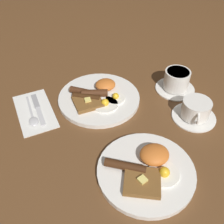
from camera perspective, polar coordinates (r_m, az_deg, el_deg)
ground_plane at (r=0.91m, az=-2.82°, el=2.63°), size 3.00×3.00×0.00m
breakfast_plate_near at (r=0.90m, az=-2.95°, el=3.27°), size 0.28×0.28×0.05m
breakfast_plate_far at (r=0.70m, az=7.59°, el=-12.29°), size 0.26×0.26×0.05m
teacup_near at (r=0.96m, az=13.84°, el=6.52°), size 0.14×0.14×0.08m
teacup_far at (r=0.87m, az=17.70°, el=0.29°), size 0.14×0.14×0.07m
napkin at (r=0.90m, az=-16.46°, el=0.21°), size 0.13×0.22×0.01m
knife at (r=0.90m, az=-15.89°, el=0.96°), size 0.03×0.16×0.01m
spoon at (r=0.87m, az=-16.88°, el=-1.23°), size 0.03×0.15×0.01m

